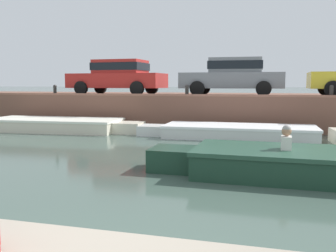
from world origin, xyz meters
TOP-DOWN VIEW (x-y plane):
  - ground_plane at (0.00, 5.99)m, footprint 400.00×400.00m
  - far_quay_wall at (0.00, 14.97)m, footprint 60.00×6.00m
  - far_wall_coping at (0.00, 12.09)m, footprint 60.00×0.24m
  - boat_moored_west_cream at (-6.61, 10.47)m, footprint 6.18×2.23m
  - boat_moored_central_white at (0.02, 10.35)m, footprint 6.08×1.92m
  - motorboat_passing at (2.05, 5.15)m, footprint 6.22×1.96m
  - car_leftmost_red at (-5.37, 13.39)m, footprint 4.34×2.14m
  - car_left_inner_grey at (-0.25, 13.40)m, footprint 4.23×1.98m
  - mooring_bollard_west at (-7.89, 12.22)m, footprint 0.15×0.15m
  - mooring_bollard_mid at (-1.96, 12.22)m, footprint 0.15×0.15m
  - mooring_bollard_east at (3.40, 12.22)m, footprint 0.15×0.15m

SIDE VIEW (x-z plane):
  - ground_plane at x=0.00m, z-range 0.00..0.00m
  - boat_moored_central_white at x=0.02m, z-range 0.00..0.43m
  - boat_moored_west_cream at x=-6.61m, z-range 0.00..0.48m
  - motorboat_passing at x=2.05m, z-range -0.24..0.80m
  - far_quay_wall at x=0.00m, z-range 0.00..1.35m
  - far_wall_coping at x=0.00m, z-range 1.35..1.43m
  - mooring_bollard_west at x=-7.89m, z-range 1.37..1.81m
  - mooring_bollard_mid at x=-1.96m, z-range 1.37..1.81m
  - mooring_bollard_east at x=3.40m, z-range 1.37..1.81m
  - car_left_inner_grey at x=-0.25m, z-range 1.43..2.97m
  - car_leftmost_red at x=-5.37m, z-range 1.43..2.97m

